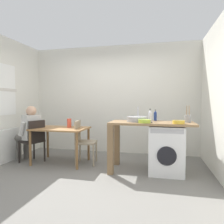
{
  "coord_description": "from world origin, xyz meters",
  "views": [
    {
      "loc": [
        1.14,
        -3.32,
        1.28
      ],
      "look_at": [
        0.27,
        0.45,
        1.09
      ],
      "focal_mm": 32.49,
      "sensor_mm": 36.0,
      "label": 1
    }
  ],
  "objects": [
    {
      "name": "radiator",
      "position": [
        -2.02,
        0.3,
        0.35
      ],
      "size": [
        0.1,
        0.8,
        0.7
      ],
      "primitive_type": "cube",
      "color": "white",
      "rests_on": "ground_plane"
    },
    {
      "name": "kitchen_counter",
      "position": [
        0.81,
        0.42,
        0.76
      ],
      "size": [
        1.5,
        0.68,
        0.92
      ],
      "color": "olive",
      "rests_on": "ground_plane"
    },
    {
      "name": "colander",
      "position": [
        1.47,
        0.2,
        0.95
      ],
      "size": [
        0.2,
        0.2,
        0.06
      ],
      "color": "gold",
      "rests_on": "kitchen_counter"
    },
    {
      "name": "dining_table",
      "position": [
        -0.86,
        0.56,
        0.64
      ],
      "size": [
        1.1,
        0.76,
        0.74
      ],
      "color": "#9E7042",
      "rests_on": "ground_plane"
    },
    {
      "name": "washing_machine",
      "position": [
        1.28,
        0.42,
        0.43
      ],
      "size": [
        0.6,
        0.61,
        0.86
      ],
      "color": "white",
      "rests_on": "ground_plane"
    },
    {
      "name": "utensil_crock",
      "position": [
        1.65,
        0.47,
        0.99
      ],
      "size": [
        0.11,
        0.11,
        0.3
      ],
      "color": "gray",
      "rests_on": "kitchen_counter"
    },
    {
      "name": "chair_opposite",
      "position": [
        -0.39,
        0.6,
        0.51
      ],
      "size": [
        0.45,
        0.45,
        0.9
      ],
      "rotation": [
        0.0,
        0.0,
        -1.43
      ],
      "color": "gray",
      "rests_on": "ground_plane"
    },
    {
      "name": "scissors",
      "position": [
        0.97,
        0.32,
        0.92
      ],
      "size": [
        0.15,
        0.06,
        0.01
      ],
      "color": "#B2B2B7",
      "rests_on": "kitchen_counter"
    },
    {
      "name": "seated_person",
      "position": [
        -1.56,
        0.49,
        0.67
      ],
      "size": [
        0.57,
        0.54,
        1.2
      ],
      "rotation": [
        0.0,
        0.0,
        1.22
      ],
      "color": "#595651",
      "rests_on": "ground_plane"
    },
    {
      "name": "sink_basin",
      "position": [
        0.75,
        0.42,
        0.97
      ],
      "size": [
        0.38,
        0.38,
        0.09
      ],
      "primitive_type": "cylinder",
      "color": "#9EA0A5",
      "rests_on": "kitchen_counter"
    },
    {
      "name": "ground_plane",
      "position": [
        0.0,
        0.0,
        0.0
      ],
      "size": [
        5.46,
        5.46,
        0.0
      ],
      "primitive_type": "plane",
      "color": "slate"
    },
    {
      "name": "tap",
      "position": [
        0.75,
        0.6,
        1.06
      ],
      "size": [
        0.02,
        0.02,
        0.28
      ],
      "primitive_type": "cylinder",
      "color": "#B2B2B7",
      "rests_on": "kitchen_counter"
    },
    {
      "name": "chair_person_seat",
      "position": [
        -1.41,
        0.43,
        0.51
      ],
      "size": [
        0.51,
        0.51,
        0.9
      ],
      "rotation": [
        0.0,
        0.0,
        1.22
      ],
      "color": "black",
      "rests_on": "ground_plane"
    },
    {
      "name": "bottle_tall_green",
      "position": [
        0.99,
        0.49,
        1.03
      ],
      "size": [
        0.06,
        0.06,
        0.24
      ],
      "color": "silver",
      "rests_on": "kitchen_counter"
    },
    {
      "name": "bottle_squat_brown",
      "position": [
        1.08,
        0.68,
        1.02
      ],
      "size": [
        0.06,
        0.06,
        0.22
      ],
      "color": "navy",
      "rests_on": "kitchen_counter"
    },
    {
      "name": "mixing_bowl",
      "position": [
        0.9,
        0.22,
        0.95
      ],
      "size": [
        0.21,
        0.21,
        0.06
      ],
      "color": "#A8C63D",
      "rests_on": "kitchen_counter"
    },
    {
      "name": "vase",
      "position": [
        -0.71,
        0.66,
        0.84
      ],
      "size": [
        0.09,
        0.09,
        0.19
      ],
      "primitive_type": "cylinder",
      "color": "#D84C38",
      "rests_on": "dining_table"
    },
    {
      "name": "wall_back",
      "position": [
        0.0,
        1.75,
        1.35
      ],
      "size": [
        4.6,
        0.1,
        2.7
      ],
      "primitive_type": "cube",
      "color": "silver",
      "rests_on": "ground_plane"
    }
  ]
}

